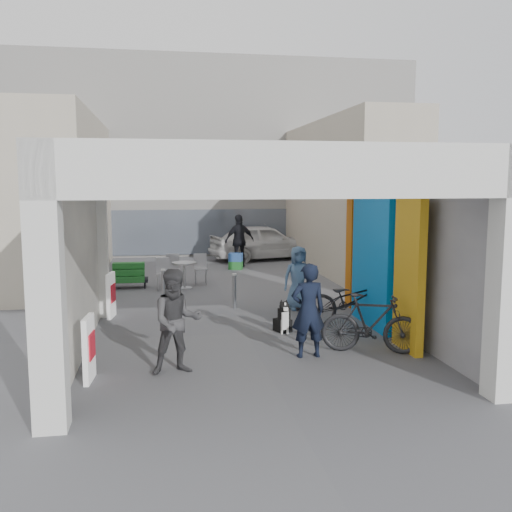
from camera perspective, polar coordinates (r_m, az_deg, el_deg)
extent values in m
plane|color=#545559|center=(11.50, -1.05, -7.73)|extent=(90.00, 90.00, 0.00)
cube|color=silver|center=(7.21, -20.27, -3.09)|extent=(0.40, 0.40, 3.50)
cube|color=silver|center=(13.10, -15.51, 1.65)|extent=(0.40, 0.40, 3.50)
cube|color=silver|center=(8.48, 23.80, -1.75)|extent=(0.40, 0.40, 3.50)
cube|color=#C35E0B|center=(13.84, 10.04, 2.11)|extent=(0.40, 0.40, 3.50)
plane|color=beige|center=(10.14, -17.20, -0.03)|extent=(0.00, 6.40, 6.40)
plane|color=#9A9A9F|center=(11.08, 15.26, 0.65)|extent=(0.00, 6.40, 6.40)
cube|color=#0D7AD4|center=(12.10, 11.53, -0.35)|extent=(0.15, 2.00, 2.80)
cube|color=gold|center=(10.46, 15.08, -1.67)|extent=(0.15, 1.00, 2.80)
plane|color=#B2B2AD|center=(10.12, -0.24, 10.22)|extent=(6.40, 6.40, 0.00)
cube|color=silver|center=(13.13, -2.44, 8.05)|extent=(6.40, 0.30, 0.70)
cube|color=silver|center=(7.12, 3.84, 8.54)|extent=(6.40, 0.30, 0.70)
cube|color=white|center=(13.30, -2.53, 7.83)|extent=(4.20, 0.05, 0.55)
cube|color=white|center=(25.05, -5.95, 9.68)|extent=(18.00, 4.00, 8.00)
cube|color=#515966|center=(23.07, -5.52, 2.42)|extent=(16.20, 0.06, 1.80)
cube|color=white|center=(22.94, -10.60, 6.80)|extent=(2.60, 0.06, 0.50)
cube|color=red|center=(23.15, -1.85, 6.93)|extent=(2.20, 0.06, 0.50)
cube|color=#B3A994|center=(18.70, -18.50, 5.50)|extent=(2.00, 9.00, 5.00)
cube|color=#B3A994|center=(19.48, 8.81, 5.86)|extent=(2.00, 9.00, 5.00)
cylinder|color=gray|center=(13.53, -9.23, -3.41)|extent=(0.09, 0.09, 0.97)
cylinder|color=gray|center=(13.63, -2.17, -3.56)|extent=(0.09, 0.09, 0.82)
cylinder|color=gray|center=(14.00, 3.91, -3.15)|extent=(0.09, 0.09, 0.88)
cube|color=white|center=(9.09, -16.38, -8.90)|extent=(0.13, 0.56, 1.00)
cube|color=red|center=(9.07, -16.14, -8.60)|extent=(0.08, 0.39, 0.40)
cube|color=white|center=(13.10, -14.30, -3.83)|extent=(0.17, 0.56, 1.00)
cube|color=red|center=(13.09, -14.13, -3.62)|extent=(0.10, 0.39, 0.40)
cylinder|color=#9E9EA3|center=(16.33, -7.17, -1.95)|extent=(0.06, 0.06, 0.72)
cylinder|color=#9E9EA3|center=(16.39, -7.15, -3.16)|extent=(0.44, 0.44, 0.02)
cylinder|color=#9E9EA3|center=(16.28, -7.19, -0.70)|extent=(0.70, 0.70, 0.05)
cube|color=#9E9EA3|center=(16.14, -9.26, -2.59)|extent=(0.38, 0.38, 0.45)
cube|color=#9E9EA3|center=(16.25, -9.29, -0.94)|extent=(0.38, 0.05, 0.45)
cube|color=#9E9EA3|center=(16.87, -5.54, -2.09)|extent=(0.38, 0.38, 0.45)
cube|color=#9E9EA3|center=(16.98, -5.61, -0.51)|extent=(0.38, 0.05, 0.45)
cube|color=#9E9EA3|center=(16.93, -8.27, -2.10)|extent=(0.38, 0.38, 0.45)
cube|color=#9E9EA3|center=(17.04, -8.31, -0.53)|extent=(0.38, 0.05, 0.45)
cube|color=black|center=(16.67, -12.59, -2.67)|extent=(1.08, 0.54, 0.27)
cube|color=#19581A|center=(16.51, -12.63, -2.29)|extent=(0.90, 0.31, 0.16)
cube|color=#19581A|center=(16.61, -12.62, -1.60)|extent=(0.90, 0.31, 0.16)
cube|color=#19581A|center=(16.72, -12.62, -0.93)|extent=(0.90, 0.31, 0.16)
cube|color=#19581A|center=(19.71, -2.05, -0.93)|extent=(0.54, 0.47, 0.28)
cube|color=#274C90|center=(19.67, -2.05, -0.12)|extent=(0.54, 0.47, 0.28)
cube|color=black|center=(11.63, 2.67, -6.93)|extent=(0.25, 0.34, 0.25)
cube|color=black|center=(11.45, 2.82, -6.18)|extent=(0.20, 0.17, 0.38)
cube|color=white|center=(11.37, 2.92, -6.49)|extent=(0.16, 0.03, 0.36)
cylinder|color=white|center=(11.41, 2.61, -7.09)|extent=(0.05, 0.05, 0.29)
cylinder|color=white|center=(11.44, 3.18, -7.07)|extent=(0.05, 0.05, 0.29)
sphere|color=black|center=(11.38, 2.85, -5.07)|extent=(0.20, 0.20, 0.20)
cube|color=white|center=(11.29, 2.97, -5.29)|extent=(0.08, 0.13, 0.06)
cone|color=black|center=(11.39, 2.55, -4.57)|extent=(0.07, 0.07, 0.08)
cone|color=black|center=(11.41, 3.07, -4.55)|extent=(0.07, 0.07, 0.08)
imported|color=black|center=(9.86, 5.24, -5.44)|extent=(0.61, 0.41, 1.64)
imported|color=#3A393C|center=(9.08, -7.92, -6.51)|extent=(0.89, 0.74, 1.66)
imported|color=#4E6F99|center=(13.50, 4.25, -2.20)|extent=(0.75, 0.51, 1.51)
imported|color=black|center=(20.22, -1.66, 1.54)|extent=(1.17, 0.72, 1.86)
imported|color=black|center=(12.18, 9.54, -4.36)|extent=(2.07, 0.74, 1.08)
imported|color=black|center=(10.31, 11.48, -6.63)|extent=(1.83, 1.05, 1.06)
imported|color=silver|center=(22.06, 0.69, 1.43)|extent=(4.36, 2.52, 1.39)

